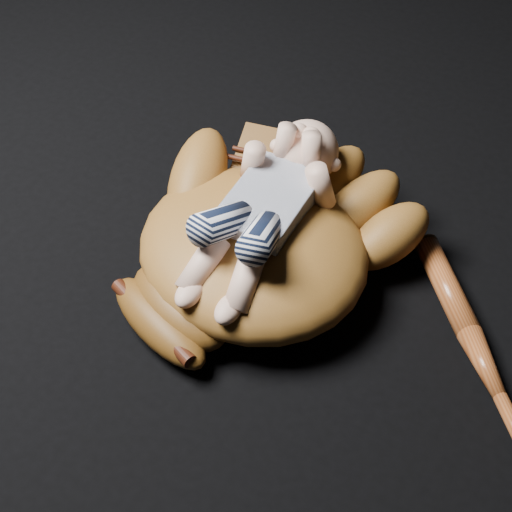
# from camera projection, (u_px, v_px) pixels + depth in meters

# --- Properties ---
(baseball_glove) EXTENTS (0.58, 0.62, 0.15)m
(baseball_glove) POSITION_uv_depth(u_px,v_px,m) (253.00, 242.00, 1.13)
(baseball_glove) COLOR brown
(baseball_glove) RESTS_ON ground
(newborn_baby) EXTENTS (0.18, 0.38, 0.15)m
(newborn_baby) POSITION_uv_depth(u_px,v_px,m) (260.00, 211.00, 1.09)
(newborn_baby) COLOR #DCA98E
(newborn_baby) RESTS_ON baseball_glove
(baseball_bat) EXTENTS (0.29, 0.32, 0.04)m
(baseball_bat) POSITION_uv_depth(u_px,v_px,m) (475.00, 346.00, 1.08)
(baseball_bat) COLOR brown
(baseball_bat) RESTS_ON ground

